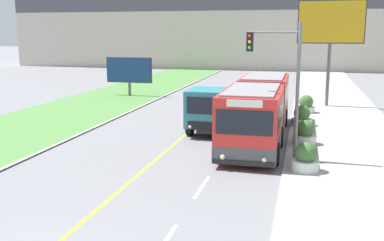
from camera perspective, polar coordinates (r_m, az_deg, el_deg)
name	(u,v)px	position (r m, az deg, el deg)	size (l,w,h in m)	color
city_bus	(259,110)	(23.64, 8.47, 1.36)	(2.71, 12.03, 3.05)	red
dump_truck	(215,109)	(25.12, 2.95, 1.42)	(2.60, 7.13, 2.52)	black
car_distant	(248,89)	(38.90, 7.07, 3.93)	(1.80, 4.30, 1.45)	maroon
traffic_light_mast	(283,74)	(19.44, 11.43, 5.75)	(2.28, 0.32, 5.92)	slate
billboard_large	(331,26)	(34.93, 17.23, 11.38)	(4.77, 0.24, 7.82)	#59595B
billboard_small	(129,71)	(39.87, -7.99, 6.28)	(4.15, 0.24, 3.36)	#59595B
planter_round_near	(305,158)	(18.48, 14.20, -4.69)	(1.09, 1.09, 1.16)	silver
planter_round_second	(305,133)	(22.92, 14.11, -1.61)	(1.12, 1.12, 1.19)	silver
planter_round_third	(302,117)	(27.40, 13.77, 0.48)	(1.20, 1.20, 1.20)	silver
planter_round_far	(306,105)	(31.90, 14.27, 1.93)	(1.19, 1.19, 1.20)	silver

